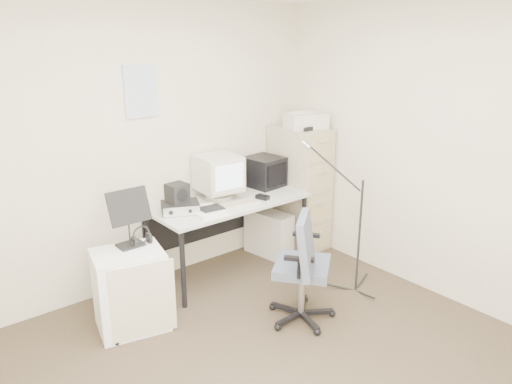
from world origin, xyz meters
TOP-DOWN VIEW (x-y plane):
  - floor at (0.00, 0.00)m, footprint 3.60×3.60m
  - wall_back at (0.00, 1.80)m, footprint 3.60×0.02m
  - wall_right at (1.80, 0.00)m, footprint 0.02×3.60m
  - wall_calendar at (-0.02, 1.79)m, footprint 0.30×0.02m
  - filing_cabinet at (1.58, 1.48)m, footprint 0.40×0.60m
  - printer at (1.58, 1.41)m, footprint 0.46×0.38m
  - desk at (0.63, 1.45)m, footprint 1.50×0.70m
  - crt_monitor at (0.60, 1.57)m, footprint 0.40×0.42m
  - crt_tv at (1.18, 1.59)m, footprint 0.36×0.38m
  - desk_speaker at (0.86, 1.60)m, footprint 0.10×0.10m
  - keyboard at (0.59, 1.27)m, footprint 0.41×0.17m
  - mouse at (0.89, 1.27)m, footprint 0.10×0.14m
  - radio_receiver at (0.11, 1.45)m, footprint 0.38×0.34m
  - radio_speaker at (0.10, 1.47)m, footprint 0.18×0.17m
  - papers at (0.29, 1.30)m, footprint 0.28×0.36m
  - pc_tower at (1.17, 1.50)m, footprint 0.29×0.53m
  - office_chair at (0.57, 0.40)m, footprint 0.78×0.78m
  - side_cart at (-0.54, 1.16)m, footprint 0.60×0.52m
  - music_stand at (-0.47, 1.25)m, footprint 0.33×0.19m
  - headphones at (-0.39, 1.21)m, footprint 0.21×0.21m
  - mic_stand at (1.28, 0.42)m, footprint 0.02×0.02m

SIDE VIEW (x-z plane):
  - floor at x=0.00m, z-range -0.01..0.00m
  - pc_tower at x=1.17m, z-range 0.00..0.47m
  - side_cart at x=-0.54m, z-range 0.00..0.64m
  - desk at x=0.63m, z-range 0.00..0.73m
  - office_chair at x=0.57m, z-range 0.00..0.97m
  - filing_cabinet at x=1.58m, z-range 0.00..1.30m
  - mic_stand at x=1.28m, z-range 0.00..1.36m
  - headphones at x=-0.39m, z-range 0.68..0.71m
  - papers at x=0.29m, z-range 0.73..0.75m
  - keyboard at x=0.59m, z-range 0.73..0.75m
  - mouse at x=0.89m, z-range 0.73..0.77m
  - radio_receiver at x=0.11m, z-range 0.73..0.82m
  - desk_speaker at x=0.86m, z-range 0.73..0.90m
  - crt_tv at x=1.18m, z-range 0.73..1.03m
  - music_stand at x=-0.47m, z-range 0.64..1.12m
  - radio_speaker at x=0.10m, z-range 0.82..0.99m
  - crt_monitor at x=0.60m, z-range 0.73..1.14m
  - wall_back at x=0.00m, z-range 0.00..2.50m
  - wall_right at x=1.80m, z-range 0.00..2.50m
  - printer at x=1.58m, z-range 1.30..1.45m
  - wall_calendar at x=-0.02m, z-range 1.53..1.97m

